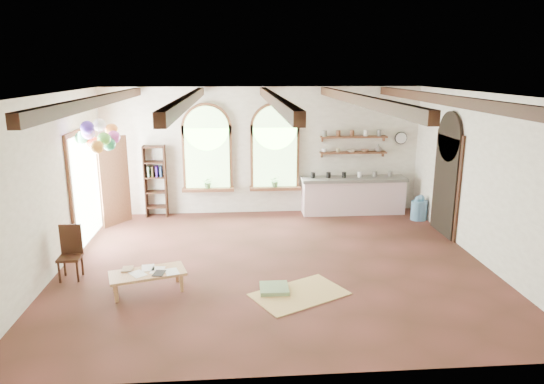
{
  "coord_description": "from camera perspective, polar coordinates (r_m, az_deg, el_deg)",
  "views": [
    {
      "loc": [
        -0.71,
        -8.64,
        3.64
      ],
      "look_at": [
        0.01,
        0.6,
        1.27
      ],
      "focal_mm": 32.0,
      "sensor_mm": 36.0,
      "label": 1
    }
  ],
  "objects": [
    {
      "name": "shelf_bowl_b",
      "position": [
        12.63,
        10.86,
        4.82
      ],
      "size": [
        0.2,
        0.2,
        0.06
      ],
      "primitive_type": "imported",
      "color": "#8C664C",
      "rests_on": "wall_shelf_lower"
    },
    {
      "name": "ceiling_beams",
      "position": [
        8.68,
        0.26,
        10.8
      ],
      "size": [
        6.2,
        6.8,
        0.18
      ],
      "primitive_type": null,
      "color": "#371E11",
      "rests_on": "ceiling"
    },
    {
      "name": "window_left",
      "position": [
        12.25,
        -7.64,
        4.81
      ],
      "size": [
        1.3,
        0.28,
        2.2
      ],
      "color": "brown",
      "rests_on": "floor"
    },
    {
      "name": "side_chair",
      "position": [
        9.39,
        -22.58,
        -7.79
      ],
      "size": [
        0.39,
        0.39,
        0.96
      ],
      "color": "#371E11",
      "rests_on": "floor"
    },
    {
      "name": "tablet",
      "position": [
        8.32,
        -13.14,
        -9.28
      ],
      "size": [
        0.21,
        0.27,
        0.01
      ],
      "primitive_type": "cube",
      "rotation": [
        0.0,
        0.0,
        -0.15
      ],
      "color": "black",
      "rests_on": "coffee_table"
    },
    {
      "name": "right_doorway",
      "position": [
        11.44,
        19.73,
        0.68
      ],
      "size": [
        0.1,
        1.3,
        2.4
      ],
      "primitive_type": "cube",
      "color": "black",
      "rests_on": "floor"
    },
    {
      "name": "kitchen_counter",
      "position": [
        12.61,
        9.51,
        -0.36
      ],
      "size": [
        2.68,
        0.62,
        0.94
      ],
      "color": "beige",
      "rests_on": "floor"
    },
    {
      "name": "floor_mat",
      "position": [
        8.21,
        3.26,
        -11.91
      ],
      "size": [
        1.76,
        1.52,
        0.02
      ],
      "primitive_type": "cube",
      "rotation": [
        0.0,
        0.0,
        0.49
      ],
      "color": "tan",
      "rests_on": "floor"
    },
    {
      "name": "shelf_vase",
      "position": [
        12.71,
        12.4,
        5.1
      ],
      "size": [
        0.18,
        0.18,
        0.19
      ],
      "primitive_type": "imported",
      "color": "slate",
      "rests_on": "wall_shelf_lower"
    },
    {
      "name": "water_jug_b",
      "position": [
        12.48,
        17.04,
        -1.92
      ],
      "size": [
        0.33,
        0.33,
        0.64
      ],
      "color": "#5284B0",
      "rests_on": "floor"
    },
    {
      "name": "left_doorway",
      "position": [
        11.21,
        -21.12,
        0.55
      ],
      "size": [
        0.1,
        1.9,
        2.5
      ],
      "primitive_type": "cube",
      "color": "brown",
      "rests_on": "floor"
    },
    {
      "name": "coffee_table",
      "position": [
        8.44,
        -14.43,
        -9.36
      ],
      "size": [
        1.34,
        0.89,
        0.35
      ],
      "color": "tan",
      "rests_on": "floor"
    },
    {
      "name": "bookshelf",
      "position": [
        12.43,
        -13.54,
        1.23
      ],
      "size": [
        0.53,
        0.32,
        1.8
      ],
      "color": "#371E11",
      "rests_on": "floor"
    },
    {
      "name": "shelf_bowl_a",
      "position": [
        12.54,
        9.31,
        4.81
      ],
      "size": [
        0.22,
        0.22,
        0.05
      ],
      "primitive_type": "imported",
      "color": "beige",
      "rests_on": "wall_shelf_lower"
    },
    {
      "name": "potted_plant_left",
      "position": [
        12.3,
        -7.54,
        1.13
      ],
      "size": [
        0.27,
        0.23,
        0.3
      ],
      "primitive_type": "imported",
      "color": "#598C4C",
      "rests_on": "window_left"
    },
    {
      "name": "table_book",
      "position": [
        8.62,
        -17.25,
        -8.68
      ],
      "size": [
        0.19,
        0.27,
        0.02
      ],
      "primitive_type": "imported",
      "rotation": [
        0.0,
        0.0,
        0.05
      ],
      "color": "olive",
      "rests_on": "coffee_table"
    },
    {
      "name": "wall_shelf_upper",
      "position": [
        12.5,
        9.6,
        6.4
      ],
      "size": [
        1.7,
        0.24,
        0.04
      ],
      "primitive_type": "cube",
      "color": "brown",
      "rests_on": "wall_back"
    },
    {
      "name": "shelf_cup_b",
      "position": [
        12.46,
        7.74,
        4.9
      ],
      "size": [
        0.1,
        0.1,
        0.09
      ],
      "primitive_type": "imported",
      "color": "beige",
      "rests_on": "wall_shelf_lower"
    },
    {
      "name": "water_jug_a",
      "position": [
        12.46,
        16.73,
        -1.99
      ],
      "size": [
        0.31,
        0.31,
        0.61
      ],
      "color": "#5284B0",
      "rests_on": "floor"
    },
    {
      "name": "balloon_cluster",
      "position": [
        10.29,
        -19.73,
        6.2
      ],
      "size": [
        0.88,
        0.95,
        1.16
      ],
      "color": "silver",
      "rests_on": "floor"
    },
    {
      "name": "wall_shelf_lower",
      "position": [
        12.56,
        9.52,
        4.6
      ],
      "size": [
        1.7,
        0.24,
        0.04
      ],
      "primitive_type": "cube",
      "color": "brown",
      "rests_on": "wall_back"
    },
    {
      "name": "floor_cushion",
      "position": [
        8.31,
        0.25,
        -11.31
      ],
      "size": [
        0.48,
        0.48,
        0.08
      ],
      "primitive_type": "cube",
      "rotation": [
        0.0,
        0.0,
        -0.01
      ],
      "color": "#6C885E",
      "rests_on": "floor"
    },
    {
      "name": "window_right",
      "position": [
        12.27,
        0.34,
        4.95
      ],
      "size": [
        1.3,
        0.28,
        2.2
      ],
      "color": "brown",
      "rests_on": "floor"
    },
    {
      "name": "floor",
      "position": [
        9.4,
        0.24,
        -8.42
      ],
      "size": [
        8.0,
        8.0,
        0.0
      ],
      "primitive_type": "plane",
      "color": "brown",
      "rests_on": "ground"
    },
    {
      "name": "potted_plant_right",
      "position": [
        12.32,
        0.38,
        1.28
      ],
      "size": [
        0.27,
        0.23,
        0.3
      ],
      "primitive_type": "imported",
      "color": "#598C4C",
      "rests_on": "window_right"
    },
    {
      "name": "shelf_cup_a",
      "position": [
        12.39,
        6.15,
        4.9
      ],
      "size": [
        0.12,
        0.1,
        0.1
      ],
      "primitive_type": "imported",
      "color": "white",
      "rests_on": "wall_shelf_lower"
    },
    {
      "name": "wall_clock",
      "position": [
        12.93,
        14.93,
        6.16
      ],
      "size": [
        0.32,
        0.04,
        0.32
      ],
      "primitive_type": "cylinder",
      "rotation": [
        1.57,
        0.0,
        0.0
      ],
      "color": "black",
      "rests_on": "wall_back"
    }
  ]
}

